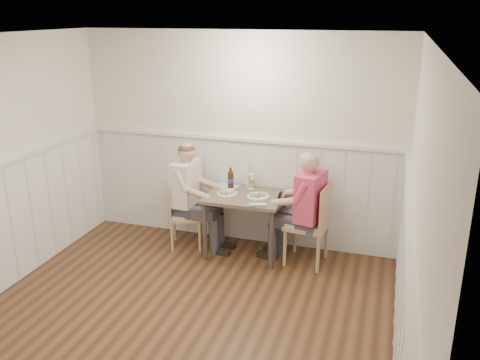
% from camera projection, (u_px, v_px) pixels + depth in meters
% --- Properties ---
extents(ground_plane, '(4.50, 4.50, 0.00)m').
position_uv_depth(ground_plane, '(165.00, 338.00, 4.57)').
color(ground_plane, '#422516').
extents(room_shell, '(4.04, 4.54, 2.60)m').
position_uv_depth(room_shell, '(156.00, 178.00, 4.09)').
color(room_shell, white).
rests_on(room_shell, ground).
extents(wainscot, '(4.00, 4.49, 1.34)m').
position_uv_depth(wainscot, '(192.00, 237.00, 4.98)').
color(wainscot, silver).
rests_on(wainscot, ground).
extents(dining_table, '(0.90, 0.70, 0.75)m').
position_uv_depth(dining_table, '(245.00, 203.00, 5.98)').
color(dining_table, brown).
rests_on(dining_table, ground).
extents(chair_right, '(0.50, 0.50, 0.96)m').
position_uv_depth(chair_right, '(312.00, 221.00, 5.78)').
color(chair_right, tan).
rests_on(chair_right, ground).
extents(chair_left, '(0.50, 0.50, 0.83)m').
position_uv_depth(chair_left, '(182.00, 212.00, 6.24)').
color(chair_left, tan).
rests_on(chair_left, ground).
extents(man_in_pink, '(0.69, 0.49, 1.36)m').
position_uv_depth(man_in_pink, '(306.00, 218.00, 5.76)').
color(man_in_pink, '#3F3F47').
rests_on(man_in_pink, ground).
extents(diner_cream, '(0.63, 0.44, 1.35)m').
position_uv_depth(diner_cream, '(189.00, 204.00, 6.19)').
color(diner_cream, '#3F3F47').
rests_on(diner_cream, ground).
extents(plate_man, '(0.26, 0.26, 0.07)m').
position_uv_depth(plate_man, '(257.00, 195.00, 5.88)').
color(plate_man, white).
rests_on(plate_man, dining_table).
extents(plate_diner, '(0.24, 0.24, 0.06)m').
position_uv_depth(plate_diner, '(226.00, 193.00, 5.96)').
color(plate_diner, white).
rests_on(plate_diner, dining_table).
extents(beer_glass_a, '(0.06, 0.06, 0.16)m').
position_uv_depth(beer_glass_a, '(252.00, 181.00, 6.10)').
color(beer_glass_a, silver).
rests_on(beer_glass_a, dining_table).
extents(beer_glass_b, '(0.08, 0.08, 0.20)m').
position_uv_depth(beer_glass_b, '(251.00, 179.00, 6.11)').
color(beer_glass_b, silver).
rests_on(beer_glass_b, dining_table).
extents(beer_bottle, '(0.07, 0.07, 0.26)m').
position_uv_depth(beer_bottle, '(231.00, 179.00, 6.15)').
color(beer_bottle, black).
rests_on(beer_bottle, dining_table).
extents(rolled_napkin, '(0.19, 0.10, 0.04)m').
position_uv_depth(rolled_napkin, '(258.00, 205.00, 5.59)').
color(rolled_napkin, white).
rests_on(rolled_napkin, dining_table).
extents(grass_vase, '(0.04, 0.04, 0.33)m').
position_uv_depth(grass_vase, '(248.00, 177.00, 6.13)').
color(grass_vase, silver).
rests_on(grass_vase, dining_table).
extents(gingham_mat, '(0.31, 0.27, 0.01)m').
position_uv_depth(gingham_mat, '(227.00, 186.00, 6.24)').
color(gingham_mat, '#7297C3').
rests_on(gingham_mat, dining_table).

